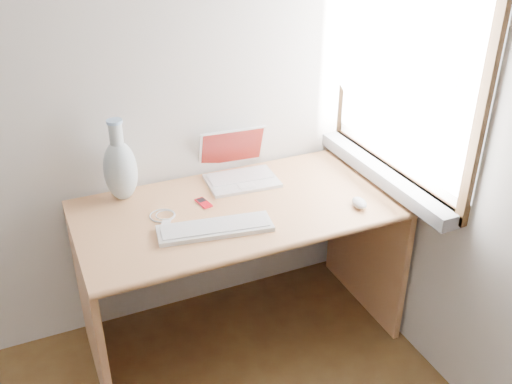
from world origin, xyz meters
name	(u,v)px	position (x,y,z in m)	size (l,w,h in m)	color
window	(398,68)	(1.72, 1.30, 1.28)	(0.11, 0.99, 1.10)	white
desk	(233,237)	(1.02, 1.46, 0.52)	(1.39, 0.70, 0.74)	tan
laptop	(238,169)	(1.12, 1.62, 0.79)	(0.34, 0.29, 0.22)	white
external_keyboard	(215,228)	(0.86, 1.23, 0.75)	(0.47, 0.21, 0.02)	white
mouse	(359,203)	(1.49, 1.16, 0.75)	(0.06, 0.10, 0.03)	white
ipod	(204,203)	(0.89, 1.46, 0.74)	(0.06, 0.10, 0.01)	red
cable_coil	(162,215)	(0.70, 1.43, 0.74)	(0.11, 0.11, 0.01)	white
remote	(165,225)	(0.69, 1.35, 0.74)	(0.03, 0.09, 0.01)	white
vase	(120,168)	(0.58, 1.64, 0.88)	(0.14, 0.14, 0.37)	silver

